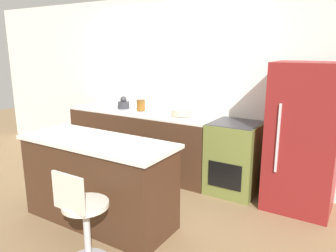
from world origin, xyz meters
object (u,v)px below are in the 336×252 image
Objects in this scene: refrigerator at (303,138)px; kettle at (124,104)px; oven_range at (234,158)px; stool_chair at (84,220)px; mixing_bowl at (181,112)px.

kettle is at bearing 179.03° from refrigerator.
refrigerator is at bearing -0.85° from oven_range.
stool_chair is 2.60m from kettle.
refrigerator reaches higher than oven_range.
stool_chair is at bearing -104.36° from oven_range.
kettle is (-1.86, 0.03, 0.54)m from oven_range.
stool_chair is 2.25m from mixing_bowl.
kettle is 1.04m from mixing_bowl.
mixing_bowl is (-1.63, 0.05, 0.12)m from refrigerator.
kettle is at bearing 121.21° from stool_chair.
mixing_bowl is at bearing 178.42° from refrigerator.
refrigerator reaches higher than kettle.
kettle reaches higher than stool_chair.
oven_range reaches higher than stool_chair.
oven_range is 3.30× the size of mixing_bowl.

